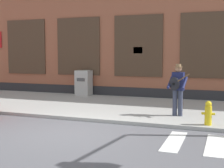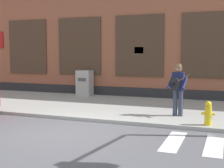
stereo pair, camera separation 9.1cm
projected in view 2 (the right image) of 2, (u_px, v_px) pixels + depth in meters
ground_plane at (70, 133)px, 8.56m from camera, size 160.00×160.00×0.00m
sidewalk at (120, 107)px, 12.40m from camera, size 28.00×5.42×0.11m
building_backdrop at (150, 12)px, 16.37m from camera, size 28.00×4.06×8.70m
busker at (178, 87)px, 10.20m from camera, size 0.72×0.58×1.71m
utility_box at (85, 83)px, 15.37m from camera, size 0.71×0.64×1.24m
fire_hydrant at (208, 113)px, 8.93m from camera, size 0.38×0.20×0.70m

